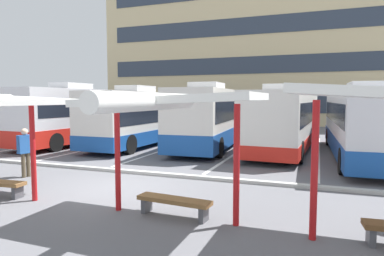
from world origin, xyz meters
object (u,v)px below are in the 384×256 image
object	(u,v)px
coach_bus_0	(88,116)
coach_bus_4	(362,124)
waiting_shelter_2	(168,103)
waiting_passenger_0	(25,149)
bench_3	(174,203)
coach_bus_1	(148,117)
coach_bus_2	(212,118)
coach_bus_3	(285,120)

from	to	relation	value
coach_bus_0	coach_bus_4	size ratio (longest dim) A/B	0.95
waiting_shelter_2	waiting_passenger_0	xyz separation A→B (m)	(-6.62, 2.27, -1.67)
coach_bus_0	bench_3	distance (m)	15.63
bench_3	waiting_passenger_0	world-z (taller)	waiting_passenger_0
coach_bus_1	bench_3	xyz separation A→B (m)	(6.84, -11.76, -1.30)
coach_bus_1	waiting_passenger_0	bearing A→B (deg)	-88.72
coach_bus_2	bench_3	world-z (taller)	coach_bus_2
waiting_shelter_2	bench_3	distance (m)	2.37
coach_bus_2	waiting_shelter_2	distance (m)	12.24
waiting_passenger_0	coach_bus_1	bearing A→B (deg)	91.28
coach_bus_3	bench_3	world-z (taller)	coach_bus_3
coach_bus_1	waiting_passenger_0	xyz separation A→B (m)	(0.22, -9.77, -0.62)
coach_bus_1	coach_bus_3	size ratio (longest dim) A/B	1.01
coach_bus_1	waiting_passenger_0	size ratio (longest dim) A/B	6.43
coach_bus_3	coach_bus_4	world-z (taller)	coach_bus_3
coach_bus_4	waiting_passenger_0	size ratio (longest dim) A/B	6.82
coach_bus_3	bench_3	xyz separation A→B (m)	(-1.45, -12.00, -1.31)
waiting_passenger_0	bench_3	bearing A→B (deg)	-16.66
coach_bus_4	coach_bus_0	bearing A→B (deg)	178.37
waiting_shelter_2	waiting_passenger_0	distance (m)	7.20
coach_bus_1	bench_3	world-z (taller)	coach_bus_1
waiting_shelter_2	coach_bus_4	bearing A→B (deg)	65.21
coach_bus_3	waiting_shelter_2	xyz separation A→B (m)	(-1.45, -12.29, 1.04)
coach_bus_2	bench_3	size ratio (longest dim) A/B	5.45
coach_bus_3	waiting_shelter_2	distance (m)	12.42
coach_bus_0	coach_bus_1	bearing A→B (deg)	8.74
coach_bus_3	waiting_shelter_2	size ratio (longest dim) A/B	2.59
coach_bus_0	waiting_passenger_0	bearing A→B (deg)	-65.05
coach_bus_4	coach_bus_3	bearing A→B (deg)	159.99
coach_bus_1	coach_bus_4	distance (m)	11.96
waiting_passenger_0	coach_bus_0	bearing A→B (deg)	114.95
coach_bus_1	waiting_shelter_2	bearing A→B (deg)	-60.41
waiting_shelter_2	bench_3	xyz separation A→B (m)	(-0.00, 0.29, -2.35)
coach_bus_0	bench_3	size ratio (longest dim) A/B	6.03
coach_bus_1	coach_bus_3	xyz separation A→B (m)	(8.29, 0.25, 0.01)
waiting_shelter_2	bench_3	bearing A→B (deg)	90.00
bench_3	waiting_passenger_0	size ratio (longest dim) A/B	1.07
coach_bus_0	coach_bus_2	distance (m)	8.29
coach_bus_0	coach_bus_1	xyz separation A→B (m)	(4.04, 0.62, -0.08)
coach_bus_3	waiting_shelter_2	bearing A→B (deg)	-96.71
coach_bus_1	waiting_shelter_2	xyz separation A→B (m)	(6.84, -12.05, 1.05)
waiting_passenger_0	coach_bus_2	bearing A→B (deg)	67.37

